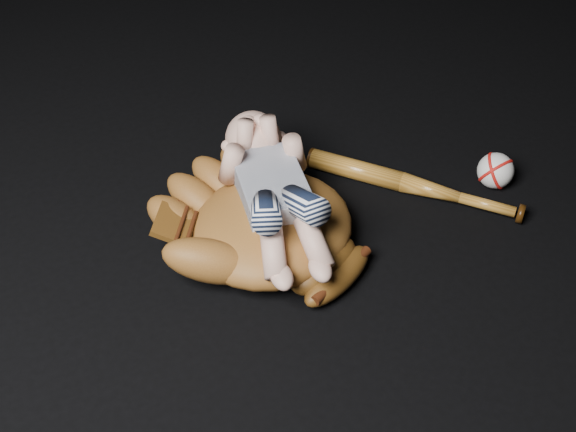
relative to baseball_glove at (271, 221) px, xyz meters
The scene contains 4 objects.
baseball_glove is the anchor object (origin of this frame).
newborn_baby 0.06m from the baseball_glove, 17.32° to the left, with size 0.18×0.40×0.16m, color #D6A08A, non-canonical shape.
baseball_bat 0.32m from the baseball_glove, ahead, with size 0.04×0.43×0.04m, color #A0651F, non-canonical shape.
baseball 0.47m from the baseball_glove, ahead, with size 0.07×0.07×0.07m, color white.
Camera 1 is at (-0.45, -0.71, 0.94)m, focal length 45.00 mm.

